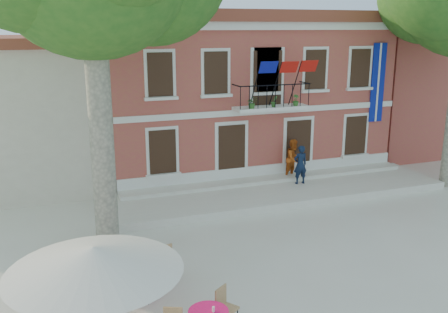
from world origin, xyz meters
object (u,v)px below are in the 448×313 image
(patio_umbrella, at_px, (94,259))
(pedestrian_orange, at_px, (294,159))
(pedestrian_navy, at_px, (300,165))
(cafe_table_0, at_px, (80,295))
(cafe_table_3, at_px, (144,272))

(patio_umbrella, height_order, pedestrian_orange, patio_umbrella)
(patio_umbrella, xyz_separation_m, pedestrian_navy, (9.38, 8.67, -1.22))
(pedestrian_orange, distance_m, cafe_table_0, 12.21)
(pedestrian_navy, relative_size, cafe_table_0, 0.87)
(pedestrian_orange, xyz_separation_m, cafe_table_3, (-8.03, -6.69, -0.75))
(patio_umbrella, relative_size, pedestrian_navy, 2.11)
(pedestrian_navy, distance_m, pedestrian_orange, 0.84)
(pedestrian_navy, bearing_deg, cafe_table_3, 38.10)
(cafe_table_3, bearing_deg, pedestrian_orange, 39.83)
(cafe_table_0, bearing_deg, pedestrian_navy, 33.95)
(pedestrian_orange, relative_size, cafe_table_0, 0.91)
(pedestrian_navy, bearing_deg, cafe_table_0, 35.45)
(cafe_table_0, height_order, cafe_table_3, same)
(patio_umbrella, distance_m, pedestrian_orange, 13.49)
(pedestrian_orange, bearing_deg, cafe_table_0, -164.07)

